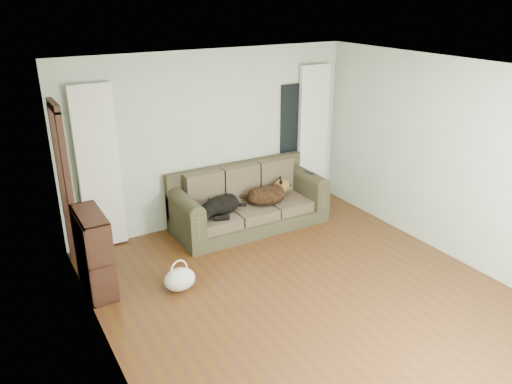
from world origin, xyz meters
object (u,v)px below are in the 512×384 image
sofa (250,199)px  bookshelf (94,252)px  dog_black_lab (220,205)px  dog_shepherd (268,194)px  tote_bag (180,278)px

sofa → bookshelf: bearing=-166.2°
dog_black_lab → bookshelf: bearing=-173.1°
dog_shepherd → bookshelf: bookshelf is taller
dog_shepherd → bookshelf: (-2.72, -0.55, 0.01)m
sofa → tote_bag: size_ratio=6.02×
tote_bag → dog_black_lab: bearing=44.7°
sofa → dog_black_lab: 0.52m
dog_shepherd → tote_bag: 2.18m
dog_shepherd → dog_black_lab: bearing=9.3°
dog_shepherd → tote_bag: dog_shepherd is taller
dog_black_lab → tote_bag: dog_black_lab is taller
dog_black_lab → dog_shepherd: (0.81, 0.00, 0.01)m
dog_black_lab → bookshelf: size_ratio=0.59×
dog_shepherd → bookshelf: size_ratio=0.65×
sofa → tote_bag: 1.96m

